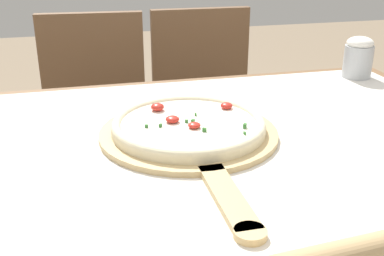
% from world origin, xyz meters
% --- Properties ---
extents(dining_table, '(1.31, 1.02, 0.74)m').
position_xyz_m(dining_table, '(0.00, 0.00, 0.64)').
color(dining_table, brown).
rests_on(dining_table, ground_plane).
extents(towel_cloth, '(1.23, 0.94, 0.00)m').
position_xyz_m(towel_cloth, '(0.00, 0.00, 0.74)').
color(towel_cloth, silver).
rests_on(towel_cloth, dining_table).
extents(pizza_peel, '(0.38, 0.59, 0.01)m').
position_xyz_m(pizza_peel, '(-0.05, 0.06, 0.75)').
color(pizza_peel, tan).
rests_on(pizza_peel, towel_cloth).
extents(pizza, '(0.33, 0.33, 0.04)m').
position_xyz_m(pizza, '(-0.05, 0.08, 0.77)').
color(pizza, beige).
rests_on(pizza, pizza_peel).
extents(chair_left, '(0.43, 0.43, 0.88)m').
position_xyz_m(chair_left, '(-0.22, 0.85, 0.51)').
color(chair_left, brown).
rests_on(chair_left, ground_plane).
extents(chair_right, '(0.41, 0.41, 0.88)m').
position_xyz_m(chair_right, '(0.20, 0.85, 0.51)').
color(chair_right, brown).
rests_on(chair_right, ground_plane).
extents(flour_cup, '(0.08, 0.08, 0.12)m').
position_xyz_m(flour_cup, '(0.54, 0.39, 0.81)').
color(flour_cup, '#B2B7BC').
rests_on(flour_cup, towel_cloth).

